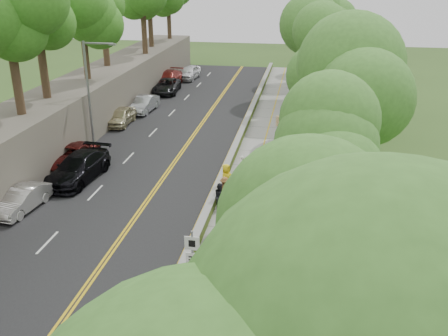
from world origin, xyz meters
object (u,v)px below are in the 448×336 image
at_px(concrete_block, 277,240).
at_px(car_1, 22,200).
at_px(signpost, 192,257).
at_px(construction_barrel, 279,121).
at_px(person_far, 293,115).
at_px(streetlight, 91,87).
at_px(car_2, 73,156).
at_px(painter_0, 226,179).

bearing_deg(concrete_block, car_1, 173.74).
relative_size(signpost, construction_barrel, 3.70).
bearing_deg(person_far, concrete_block, 111.12).
distance_m(car_1, person_far, 24.02).
bearing_deg(streetlight, signpost, -55.92).
bearing_deg(car_2, concrete_block, -28.74).
xyz_separation_m(streetlight, painter_0, (11.21, -6.71, -3.64)).
relative_size(car_2, person_far, 3.09).
xyz_separation_m(signpost, person_far, (3.15, 25.28, -1.12)).
xyz_separation_m(construction_barrel, concrete_block, (1.27, -20.15, -0.04)).
height_order(streetlight, signpost, streetlight).
distance_m(construction_barrel, car_1, 22.81).
bearing_deg(person_far, car_1, 73.87).
bearing_deg(construction_barrel, streetlight, -150.40).
bearing_deg(person_far, car_2, 60.41).
relative_size(car_2, painter_0, 2.57).
height_order(streetlight, concrete_block, streetlight).
height_order(car_1, person_far, person_far).
height_order(concrete_block, car_1, car_1).
height_order(streetlight, car_1, streetlight).
bearing_deg(streetlight, car_2, -90.99).
xyz_separation_m(car_2, painter_0, (11.28, -2.84, 0.28)).
relative_size(construction_barrel, person_far, 0.53).
distance_m(construction_barrel, person_far, 1.40).
xyz_separation_m(streetlight, person_far, (14.66, 8.27, -3.80)).
height_order(signpost, person_far, signpost).
xyz_separation_m(construction_barrel, person_far, (1.20, 0.62, 0.37)).
distance_m(car_1, painter_0, 11.80).
xyz_separation_m(concrete_block, painter_0, (-3.52, 5.79, 0.57)).
distance_m(streetlight, car_2, 5.51).
relative_size(streetlight, person_far, 5.08).
bearing_deg(person_far, construction_barrel, 48.13).
distance_m(car_2, painter_0, 11.64).
bearing_deg(car_1, construction_barrel, 60.24).
height_order(signpost, concrete_block, signpost).
height_order(concrete_block, person_far, person_far).
bearing_deg(concrete_block, streetlight, 139.69).
xyz_separation_m(signpost, car_1, (-11.32, 6.11, -1.26)).
distance_m(construction_barrel, painter_0, 14.55).
xyz_separation_m(signpost, painter_0, (-0.30, 10.30, -0.97)).
bearing_deg(construction_barrel, concrete_block, -86.39).
bearing_deg(streetlight, person_far, 29.41).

